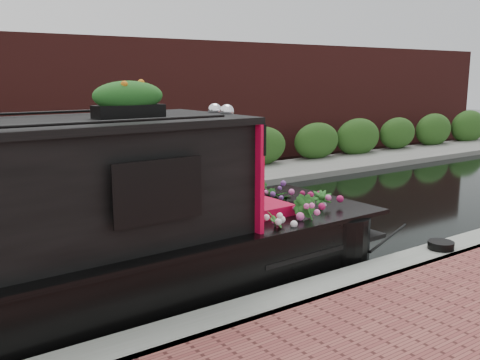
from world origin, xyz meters
TOP-DOWN VIEW (x-y plane):
  - ground at (0.00, 0.00)m, footprint 80.00×80.00m
  - near_bank_coping at (0.00, -3.30)m, footprint 40.00×0.60m
  - far_bank_path at (0.00, 4.20)m, footprint 40.00×2.40m
  - far_hedge at (0.00, 5.10)m, footprint 40.00×1.10m
  - far_brick_wall at (0.00, 7.20)m, footprint 40.00×1.00m
  - rope_fender at (3.16, -1.77)m, footprint 0.39×0.45m
  - coiled_mooring_rope at (3.61, -3.29)m, footprint 0.40×0.40m

SIDE VIEW (x-z plane):
  - ground at x=0.00m, z-range 0.00..0.00m
  - near_bank_coping at x=0.00m, z-range -0.25..0.25m
  - far_bank_path at x=0.00m, z-range -0.17..0.17m
  - far_hedge at x=0.00m, z-range -1.40..1.40m
  - far_brick_wall at x=0.00m, z-range -4.00..4.00m
  - rope_fender at x=3.16m, z-range 0.00..0.39m
  - coiled_mooring_rope at x=3.61m, z-range 0.25..0.37m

